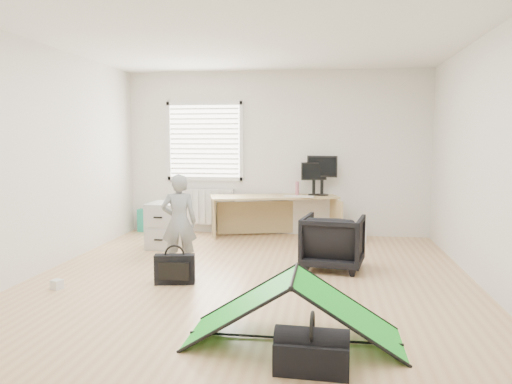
# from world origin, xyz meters

# --- Properties ---
(ground) EXTENTS (5.50, 5.50, 0.00)m
(ground) POSITION_xyz_m (0.00, 0.00, 0.00)
(ground) COLOR tan
(ground) RESTS_ON ground
(back_wall) EXTENTS (5.00, 0.02, 2.70)m
(back_wall) POSITION_xyz_m (0.00, 2.75, 1.35)
(back_wall) COLOR silver
(back_wall) RESTS_ON ground
(window) EXTENTS (1.20, 0.06, 1.20)m
(window) POSITION_xyz_m (-1.20, 2.71, 1.55)
(window) COLOR silver
(window) RESTS_ON back_wall
(radiator) EXTENTS (1.00, 0.12, 0.60)m
(radiator) POSITION_xyz_m (-1.20, 2.67, 0.45)
(radiator) COLOR silver
(radiator) RESTS_ON back_wall
(desk) EXTENTS (2.10, 1.16, 0.68)m
(desk) POSITION_xyz_m (0.01, 2.38, 0.34)
(desk) COLOR tan
(desk) RESTS_ON ground
(filing_cabinet) EXTENTS (0.45, 0.58, 0.66)m
(filing_cabinet) POSITION_xyz_m (-1.50, 1.46, 0.33)
(filing_cabinet) COLOR #A5A9AA
(filing_cabinet) RESTS_ON ground
(monitor_left) EXTENTS (0.42, 0.19, 0.39)m
(monitor_left) POSITION_xyz_m (0.64, 2.53, 0.88)
(monitor_left) COLOR black
(monitor_left) RESTS_ON desk
(monitor_right) EXTENTS (0.50, 0.23, 0.47)m
(monitor_right) POSITION_xyz_m (0.77, 2.55, 0.92)
(monitor_right) COLOR black
(monitor_right) RESTS_ON desk
(keyboard) EXTENTS (0.49, 0.21, 0.02)m
(keyboard) POSITION_xyz_m (0.42, 2.24, 0.69)
(keyboard) COLOR beige
(keyboard) RESTS_ON desk
(thermos) EXTENTS (0.08, 0.08, 0.22)m
(thermos) POSITION_xyz_m (0.37, 2.54, 0.79)
(thermos) COLOR #B46577
(thermos) RESTS_ON desk
(office_chair) EXTENTS (0.82, 0.84, 0.67)m
(office_chair) POSITION_xyz_m (0.93, 0.57, 0.33)
(office_chair) COLOR black
(office_chair) RESTS_ON ground
(person) EXTENTS (0.48, 0.38, 1.17)m
(person) POSITION_xyz_m (-0.92, 0.27, 0.58)
(person) COLOR gray
(person) RESTS_ON ground
(kite) EXTENTS (1.69, 0.76, 0.52)m
(kite) POSITION_xyz_m (0.60, -1.70, 0.26)
(kite) COLOR #10B21E
(kite) RESTS_ON ground
(storage_crate) EXTENTS (0.49, 0.37, 0.26)m
(storage_crate) POSITION_xyz_m (1.21, 2.30, 0.13)
(storage_crate) COLOR white
(storage_crate) RESTS_ON ground
(tote_bag) EXTENTS (0.34, 0.19, 0.39)m
(tote_bag) POSITION_xyz_m (-2.20, 2.63, 0.19)
(tote_bag) COLOR teal
(tote_bag) RESTS_ON ground
(laptop_bag) EXTENTS (0.45, 0.21, 0.33)m
(laptop_bag) POSITION_xyz_m (-0.80, -0.33, 0.16)
(laptop_bag) COLOR black
(laptop_bag) RESTS_ON ground
(white_box) EXTENTS (0.13, 0.13, 0.10)m
(white_box) POSITION_xyz_m (-1.98, -0.70, 0.05)
(white_box) COLOR silver
(white_box) RESTS_ON ground
(duffel_bag) EXTENTS (0.52, 0.28, 0.22)m
(duffel_bag) POSITION_xyz_m (0.75, -2.22, 0.11)
(duffel_bag) COLOR black
(duffel_bag) RESTS_ON ground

